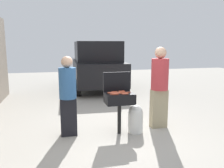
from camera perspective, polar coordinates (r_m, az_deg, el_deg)
ground_plane at (r=5.08m, az=1.21°, el=-12.21°), size 24.00×24.00×0.00m
bbq_grill at (r=4.90m, az=1.83°, el=-3.86°), size 0.60×0.44×0.89m
grill_lid_open at (r=5.04m, az=1.18°, el=0.58°), size 0.60×0.05×0.42m
hot_dog_0 at (r=4.80m, az=0.62°, el=-2.28°), size 0.13×0.03×0.03m
hot_dog_1 at (r=4.83m, az=2.57°, el=-2.19°), size 0.13×0.03×0.03m
hot_dog_2 at (r=4.71m, az=0.30°, el=-2.50°), size 0.13×0.03×0.03m
hot_dog_3 at (r=4.96m, az=2.43°, el=-1.89°), size 0.13×0.03×0.03m
hot_dog_4 at (r=4.86m, az=-0.34°, el=-2.12°), size 0.13×0.03×0.03m
hot_dog_5 at (r=5.01m, az=2.30°, el=-1.77°), size 0.13×0.04×0.03m
hot_dog_6 at (r=4.85m, az=1.23°, el=-2.15°), size 0.13×0.03×0.03m
hot_dog_7 at (r=4.77m, az=2.95°, el=-2.35°), size 0.13×0.03×0.03m
hot_dog_8 at (r=4.77m, az=1.33°, el=-2.34°), size 0.13×0.04×0.03m
hot_dog_9 at (r=4.73m, az=3.28°, el=-2.45°), size 0.13×0.03×0.03m
hot_dog_10 at (r=4.82m, az=-0.22°, el=-2.21°), size 0.13×0.03×0.03m
hot_dog_11 at (r=4.91m, az=2.43°, el=-2.00°), size 0.13×0.03×0.03m
hot_dog_12 at (r=4.94m, az=0.54°, el=-1.93°), size 0.13×0.04×0.03m
hot_dog_13 at (r=4.69m, az=0.84°, el=-2.55°), size 0.13×0.04×0.03m
hot_dog_14 at (r=4.88m, az=3.92°, el=-2.09°), size 0.13×0.04×0.03m
propane_tank at (r=5.10m, az=5.81°, el=-8.35°), size 0.32×0.32×0.62m
person_left at (r=4.84m, az=-10.80°, el=-2.28°), size 0.35×0.35×1.67m
person_right at (r=5.35m, az=11.61°, el=-0.13°), size 0.39×0.39×1.84m
parked_minivan at (r=10.12m, az=-3.85°, el=4.74°), size 2.18×4.48×2.02m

